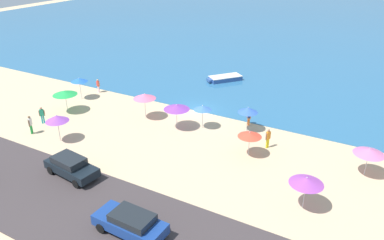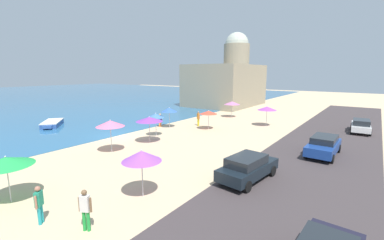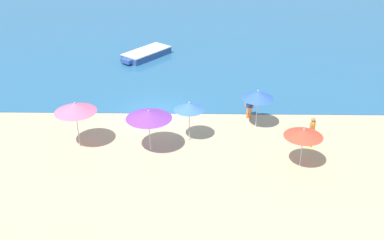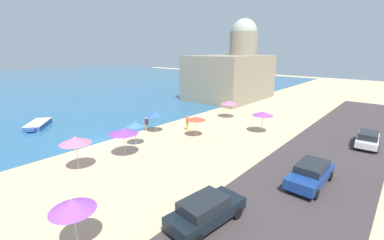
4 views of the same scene
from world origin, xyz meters
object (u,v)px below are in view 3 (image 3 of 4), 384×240
at_px(beach_umbrella_4, 189,106).
at_px(bather_1, 249,105).
at_px(beach_umbrella_5, 75,108).
at_px(beach_umbrella_9, 304,133).
at_px(beach_umbrella_7, 258,95).
at_px(skiff_nearshore, 146,54).
at_px(beach_umbrella_3, 149,115).
at_px(bather_3, 312,131).

bearing_deg(beach_umbrella_4, bather_1, 37.59).
bearing_deg(beach_umbrella_5, beach_umbrella_9, -8.93).
bearing_deg(beach_umbrella_7, beach_umbrella_4, -158.06).
bearing_deg(skiff_nearshore, beach_umbrella_5, -98.85).
xyz_separation_m(beach_umbrella_3, bather_3, (8.78, 0.58, -1.18)).
relative_size(bather_3, skiff_nearshore, 0.41).
xyz_separation_m(beach_umbrella_7, skiff_nearshore, (-7.72, 11.88, -1.76)).
bearing_deg(beach_umbrella_7, beach_umbrella_9, -66.59).
bearing_deg(beach_umbrella_3, beach_umbrella_4, 30.04).
distance_m(beach_umbrella_3, beach_umbrella_9, 7.98).
height_order(beach_umbrella_5, beach_umbrella_9, beach_umbrella_5).
height_order(beach_umbrella_3, bather_1, beach_umbrella_3).
height_order(beach_umbrella_3, beach_umbrella_5, beach_umbrella_5).
bearing_deg(beach_umbrella_4, skiff_nearshore, 105.83).
relative_size(beach_umbrella_7, skiff_nearshore, 0.55).
height_order(bather_1, skiff_nearshore, bather_1).
xyz_separation_m(beach_umbrella_3, beach_umbrella_7, (6.00, 2.79, -0.07)).
distance_m(beach_umbrella_4, beach_umbrella_7, 4.22).
bearing_deg(beach_umbrella_4, beach_umbrella_3, -149.96).
xyz_separation_m(beach_umbrella_5, bather_3, (12.72, 0.19, -1.38)).
xyz_separation_m(beach_umbrella_3, bather_1, (5.69, 3.98, -1.29)).
bearing_deg(beach_umbrella_3, beach_umbrella_5, 174.32).
height_order(beach_umbrella_4, beach_umbrella_9, beach_umbrella_4).
bearing_deg(beach_umbrella_4, beach_umbrella_7, 21.94).
xyz_separation_m(beach_umbrella_5, beach_umbrella_7, (9.95, 2.39, -0.27)).
xyz_separation_m(beach_umbrella_4, beach_umbrella_7, (3.91, 1.58, 0.00)).
relative_size(bather_1, skiff_nearshore, 0.36).
xyz_separation_m(beach_umbrella_4, bather_3, (6.68, -0.63, -1.11)).
height_order(beach_umbrella_4, skiff_nearshore, beach_umbrella_4).
bearing_deg(bather_3, beach_umbrella_3, -176.22).
height_order(beach_umbrella_3, skiff_nearshore, beach_umbrella_3).
bearing_deg(beach_umbrella_4, bather_3, -5.39).
xyz_separation_m(beach_umbrella_3, beach_umbrella_5, (-3.94, 0.39, 0.20)).
bearing_deg(skiff_nearshore, bather_1, -55.24).
bearing_deg(bather_1, beach_umbrella_7, -75.41).
bearing_deg(beach_umbrella_9, beach_umbrella_7, 113.41).
bearing_deg(skiff_nearshore, beach_umbrella_9, -59.33).
xyz_separation_m(beach_umbrella_9, bather_3, (0.94, 2.04, -0.96)).
height_order(beach_umbrella_9, bather_3, beach_umbrella_9).
relative_size(beach_umbrella_4, beach_umbrella_7, 0.99).
xyz_separation_m(beach_umbrella_3, skiff_nearshore, (-1.72, 14.66, -1.83)).
distance_m(beach_umbrella_5, bather_1, 10.39).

